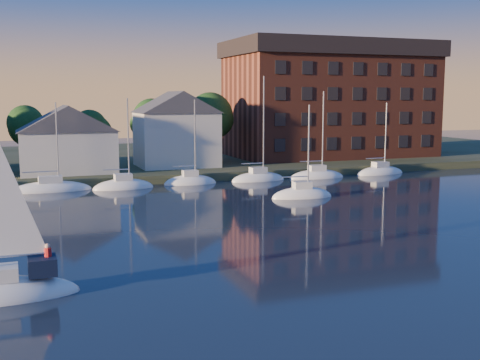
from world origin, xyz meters
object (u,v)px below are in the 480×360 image
clubhouse_centre (67,138)px  drifting_sailboat_right (302,197)px  condo_block (330,99)px  clubhouse_east (176,128)px

clubhouse_centre → drifting_sailboat_right: (21.00, -21.14, -5.04)m
clubhouse_centre → condo_block: bearing=11.2°
clubhouse_east → drifting_sailboat_right: clubhouse_east is taller
clubhouse_east → drifting_sailboat_right: (7.00, -23.14, -5.90)m
clubhouse_east → drifting_sailboat_right: bearing=-73.2°
drifting_sailboat_right → condo_block: bearing=62.6°
clubhouse_east → condo_block: condo_block is taller
clubhouse_east → drifting_sailboat_right: 24.89m
condo_block → clubhouse_centre: bearing=-168.8°
clubhouse_east → drifting_sailboat_right: size_ratio=1.01×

